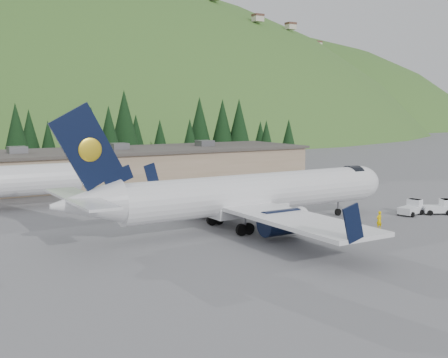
% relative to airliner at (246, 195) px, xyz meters
% --- Properties ---
extents(ground, '(600.00, 600.00, 0.00)m').
position_rel_airliner_xyz_m(ground, '(1.05, 0.02, -3.17)').
color(ground, slate).
extents(airliner, '(35.76, 33.48, 11.90)m').
position_rel_airliner_xyz_m(airliner, '(0.00, 0.00, 0.00)').
color(airliner, white).
rests_on(airliner, ground).
extents(baggage_tug_a, '(3.30, 2.42, 1.61)m').
position_rel_airliner_xyz_m(baggage_tug_a, '(18.98, -3.41, -2.45)').
color(baggage_tug_a, silver).
rests_on(baggage_tug_a, ground).
extents(baggage_tug_b, '(3.39, 2.86, 1.62)m').
position_rel_airliner_xyz_m(baggage_tug_b, '(21.90, -4.67, -2.45)').
color(baggage_tug_b, silver).
rests_on(baggage_tug_b, ground).
extents(terminal_building, '(71.00, 17.00, 6.10)m').
position_rel_airliner_xyz_m(terminal_building, '(-3.96, 38.02, -0.55)').
color(terminal_building, '#927B5D').
rests_on(terminal_building, ground).
extents(ramp_worker, '(0.64, 0.42, 1.74)m').
position_rel_airliner_xyz_m(ramp_worker, '(10.52, -6.96, -2.30)').
color(ramp_worker, '#FFD000').
rests_on(ramp_worker, ground).
extents(tree_line, '(111.38, 17.02, 14.51)m').
position_rel_airliner_xyz_m(tree_line, '(-8.28, 60.32, 3.97)').
color(tree_line, black).
rests_on(tree_line, ground).
extents(hills, '(614.00, 330.00, 300.00)m').
position_rel_airliner_xyz_m(hills, '(54.38, 207.40, -85.97)').
color(hills, '#33611E').
rests_on(hills, ground).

